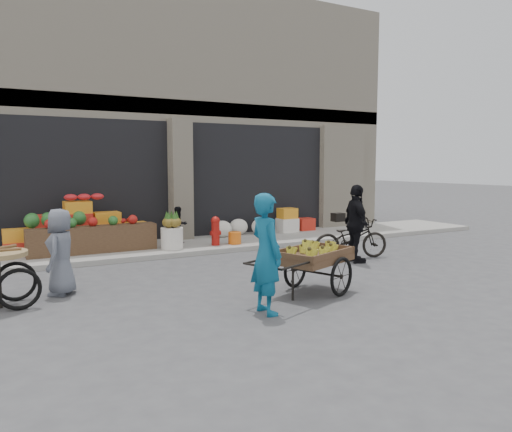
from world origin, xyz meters
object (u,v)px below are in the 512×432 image
cyclist (356,224)px  banana_cart (311,254)px  bicycle (351,238)px  pineapple_bin (172,238)px  vendor_grey (61,252)px  fire_hydrant (215,230)px  seated_person (179,225)px  orange_bucket (235,238)px  vendor_woman (266,254)px

cyclist → banana_cart: bearing=141.2°
banana_cart → bicycle: bearing=18.1°
pineapple_bin → vendor_grey: 3.89m
fire_hydrant → pineapple_bin: bearing=177.4°
fire_hydrant → seated_person: (-0.70, 0.65, 0.08)m
banana_cart → vendor_grey: vendor_grey is taller
orange_bucket → cyclist: bearing=-62.2°
pineapple_bin → cyclist: cyclist is taller
banana_cart → cyclist: (2.36, 1.68, 0.18)m
seated_person → bicycle: (2.89, -3.12, -0.13)m
pineapple_bin → banana_cart: size_ratio=0.23×
bicycle → seated_person: bearing=58.5°
fire_hydrant → vendor_grey: vendor_grey is taller
orange_bucket → bicycle: bearing=-55.1°
bicycle → cyclist: cyclist is taller
pineapple_bin → orange_bucket: (1.60, -0.10, -0.10)m
pineapple_bin → vendor_grey: (-2.81, -2.66, 0.33)m
seated_person → banana_cart: seated_person is taller
vendor_woman → cyclist: 4.17m
vendor_grey → cyclist: bearing=116.0°
orange_bucket → vendor_woman: size_ratio=0.19×
orange_bucket → cyclist: cyclist is taller
vendor_woman → pineapple_bin: bearing=-5.4°
orange_bucket → seated_person: (-1.20, 0.70, 0.31)m
fire_hydrant → orange_bucket: bearing=-5.7°
pineapple_bin → seated_person: seated_person is taller
pineapple_bin → vendor_woman: vendor_woman is taller
fire_hydrant → vendor_grey: size_ratio=0.51×
vendor_woman → bicycle: vendor_woman is taller
pineapple_bin → cyclist: bearing=-43.4°
vendor_woman → bicycle: size_ratio=1.00×
fire_hydrant → orange_bucket: size_ratio=2.22×
cyclist → pineapple_bin: bearing=62.3°
seated_person → vendor_woman: vendor_woman is taller
bicycle → cyclist: (-0.20, -0.40, 0.39)m
bicycle → cyclist: 0.59m
banana_cart → vendor_woman: vendor_woman is taller
vendor_grey → bicycle: vendor_grey is taller
orange_bucket → banana_cart: bearing=-100.9°
orange_bucket → vendor_woman: (-2.04, -5.05, 0.58)m
banana_cart → vendor_grey: (-3.55, 1.94, 0.04)m
banana_cart → pineapple_bin: bearing=78.0°
pineapple_bin → seated_person: (0.40, 0.60, 0.21)m
fire_hydrant → vendor_grey: bearing=-146.3°
vendor_grey → bicycle: (6.10, 0.14, -0.25)m
pineapple_bin → seated_person: 0.75m
fire_hydrant → cyclist: size_ratio=0.42×
vendor_woman → bicycle: (3.72, 2.63, -0.40)m
seated_person → bicycle: seated_person is taller
orange_bucket → bicycle: (1.69, -2.42, 0.18)m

